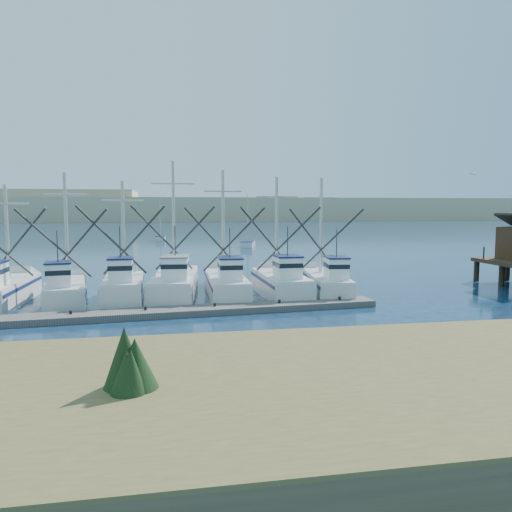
{
  "coord_description": "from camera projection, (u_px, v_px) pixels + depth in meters",
  "views": [
    {
      "loc": [
        -7.17,
        -22.69,
        6.24
      ],
      "look_at": [
        -1.59,
        8.0,
        3.14
      ],
      "focal_mm": 35.0,
      "sensor_mm": 36.0,
      "label": 1
    }
  ],
  "objects": [
    {
      "name": "sailboat_near",
      "position": [
        248.0,
        244.0,
        77.3
      ],
      "size": [
        3.15,
        5.98,
        8.1
      ],
      "rotation": [
        0.0,
        0.0,
        -0.25
      ],
      "color": "silver",
      "rests_on": "ground"
    },
    {
      "name": "shore_bank",
      "position": [
        136.0,
        419.0,
        12.82
      ],
      "size": [
        40.0,
        10.0,
        1.6
      ],
      "primitive_type": "cube",
      "color": "#4C422D",
      "rests_on": "ground"
    },
    {
      "name": "sailboat_far",
      "position": [
        161.0,
        238.0,
        91.05
      ],
      "size": [
        1.87,
        4.89,
        8.1
      ],
      "rotation": [
        0.0,
        0.0,
        -0.04
      ],
      "color": "silver",
      "rests_on": "ground"
    },
    {
      "name": "floating_dock",
      "position": [
        145.0,
        313.0,
        28.32
      ],
      "size": [
        28.12,
        4.33,
        0.37
      ],
      "primitive_type": "cube",
      "rotation": [
        0.0,
        0.0,
        0.09
      ],
      "color": "#5F5955",
      "rests_on": "ground"
    },
    {
      "name": "flying_gull",
      "position": [
        474.0,
        174.0,
        34.65
      ],
      "size": [
        0.95,
        0.17,
        0.17
      ],
      "color": "white",
      "rests_on": "ground"
    },
    {
      "name": "trawler_fleet",
      "position": [
        151.0,
        286.0,
        33.2
      ],
      "size": [
        28.38,
        9.77,
        9.45
      ],
      "color": "silver",
      "rests_on": "ground"
    },
    {
      "name": "dune_ridge",
      "position": [
        181.0,
        209.0,
        229.22
      ],
      "size": [
        360.0,
        60.0,
        10.0
      ],
      "primitive_type": "cube",
      "color": "tan",
      "rests_on": "ground"
    },
    {
      "name": "ground",
      "position": [
        318.0,
        336.0,
        24.11
      ],
      "size": [
        500.0,
        500.0,
        0.0
      ],
      "primitive_type": "plane",
      "color": "#0D213A",
      "rests_on": "ground"
    }
  ]
}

